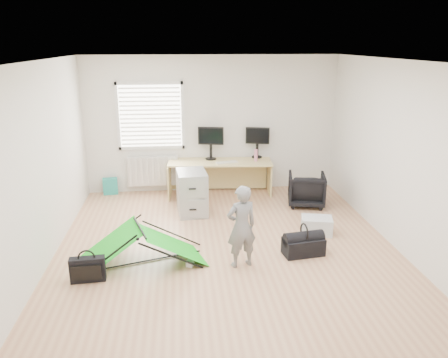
{
  "coord_description": "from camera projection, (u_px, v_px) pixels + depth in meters",
  "views": [
    {
      "loc": [
        -0.65,
        -5.85,
        2.94
      ],
      "look_at": [
        0.0,
        0.4,
        0.95
      ],
      "focal_mm": 35.0,
      "sensor_mm": 36.0,
      "label": 1
    }
  ],
  "objects": [
    {
      "name": "filing_cabinet",
      "position": [
        192.0,
        192.0,
        7.71
      ],
      "size": [
        0.55,
        0.7,
        0.77
      ],
      "primitive_type": "cube",
      "rotation": [
        0.0,
        0.0,
        0.08
      ],
      "color": "#9D9FA2",
      "rests_on": "ground"
    },
    {
      "name": "office_chair",
      "position": [
        306.0,
        189.0,
        8.12
      ],
      "size": [
        0.78,
        0.8,
        0.61
      ],
      "primitive_type": "imported",
      "rotation": [
        0.0,
        0.0,
        2.92
      ],
      "color": "black",
      "rests_on": "ground"
    },
    {
      "name": "duffel_bag",
      "position": [
        303.0,
        246.0,
        6.26
      ],
      "size": [
        0.61,
        0.37,
        0.25
      ],
      "primitive_type": "cube",
      "rotation": [
        0.0,
        0.0,
        0.15
      ],
      "color": "black",
      "rests_on": "ground"
    },
    {
      "name": "window",
      "position": [
        150.0,
        116.0,
        8.49
      ],
      "size": [
        1.2,
        0.06,
        1.2
      ],
      "primitive_type": "cube",
      "color": "silver",
      "rests_on": "back_wall"
    },
    {
      "name": "monitor_left",
      "position": [
        211.0,
        148.0,
        8.64
      ],
      "size": [
        0.51,
        0.22,
        0.48
      ],
      "primitive_type": "cube",
      "rotation": [
        0.0,
        0.0,
        -0.22
      ],
      "color": "black",
      "rests_on": "desk"
    },
    {
      "name": "monitor_right",
      "position": [
        257.0,
        146.0,
        8.78
      ],
      "size": [
        0.49,
        0.21,
        0.45
      ],
      "primitive_type": "cube",
      "rotation": [
        0.0,
        0.0,
        -0.24
      ],
      "color": "black",
      "rests_on": "desk"
    },
    {
      "name": "back_wall",
      "position": [
        212.0,
        125.0,
        8.7
      ],
      "size": [
        5.0,
        0.02,
        2.7
      ],
      "primitive_type": "cube",
      "color": "silver",
      "rests_on": "ground"
    },
    {
      "name": "radiator",
      "position": [
        153.0,
        171.0,
        8.78
      ],
      "size": [
        1.0,
        0.12,
        0.6
      ],
      "primitive_type": "cube",
      "color": "silver",
      "rests_on": "back_wall"
    },
    {
      "name": "tote_bag",
      "position": [
        110.0,
        186.0,
        8.74
      ],
      "size": [
        0.29,
        0.15,
        0.34
      ],
      "primitive_type": "cube",
      "rotation": [
        0.0,
        0.0,
        0.11
      ],
      "color": "teal",
      "rests_on": "ground"
    },
    {
      "name": "desk",
      "position": [
        220.0,
        178.0,
        8.66
      ],
      "size": [
        2.07,
        0.8,
        0.69
      ],
      "primitive_type": "cube",
      "rotation": [
        0.0,
        0.0,
        -0.08
      ],
      "color": "#D2BC76",
      "rests_on": "ground"
    },
    {
      "name": "person",
      "position": [
        241.0,
        227.0,
        5.82
      ],
      "size": [
        0.48,
        0.38,
        1.15
      ],
      "primitive_type": "imported",
      "rotation": [
        0.0,
        0.0,
        3.42
      ],
      "color": "slate",
      "rests_on": "ground"
    },
    {
      "name": "kite",
      "position": [
        141.0,
        245.0,
        5.98
      ],
      "size": [
        1.84,
        1.21,
        0.53
      ],
      "primitive_type": null,
      "rotation": [
        0.0,
        0.0,
        0.29
      ],
      "color": "#11B618",
      "rests_on": "ground"
    },
    {
      "name": "white_box",
      "position": [
        190.0,
        263.0,
        5.95
      ],
      "size": [
        0.12,
        0.12,
        0.09
      ],
      "primitive_type": "cube",
      "rotation": [
        0.0,
        0.0,
        -0.4
      ],
      "color": "silver",
      "rests_on": "ground"
    },
    {
      "name": "keyboard",
      "position": [
        227.0,
        162.0,
        8.45
      ],
      "size": [
        0.44,
        0.24,
        0.02
      ],
      "primitive_type": "cube",
      "rotation": [
        0.0,
        0.0,
        0.25
      ],
      "color": "beige",
      "rests_on": "desk"
    },
    {
      "name": "ground",
      "position": [
        227.0,
        248.0,
        6.5
      ],
      "size": [
        5.5,
        5.5,
        0.0
      ],
      "primitive_type": "plane",
      "color": "tan",
      "rests_on": "ground"
    },
    {
      "name": "laptop_bag",
      "position": [
        88.0,
        269.0,
        5.55
      ],
      "size": [
        0.45,
        0.16,
        0.33
      ],
      "primitive_type": "cube",
      "rotation": [
        0.0,
        0.0,
        0.07
      ],
      "color": "black",
      "rests_on": "ground"
    },
    {
      "name": "storage_crate",
      "position": [
        317.0,
        225.0,
        6.95
      ],
      "size": [
        0.54,
        0.43,
        0.27
      ],
      "primitive_type": "cube",
      "rotation": [
        0.0,
        0.0,
        -0.23
      ],
      "color": "silver",
      "rests_on": "ground"
    },
    {
      "name": "thermos",
      "position": [
        256.0,
        155.0,
        8.53
      ],
      "size": [
        0.08,
        0.08,
        0.24
      ],
      "primitive_type": "cylinder",
      "rotation": [
        0.0,
        0.0,
        0.18
      ],
      "color": "#CF7493",
      "rests_on": "desk"
    }
  ]
}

